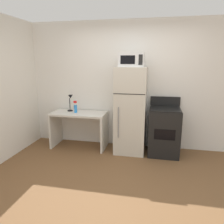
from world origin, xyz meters
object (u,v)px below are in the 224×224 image
(desk_lamp, at_px, (70,100))
(microwave, at_px, (132,60))
(spray_bottle, at_px, (76,108))
(desk, at_px, (79,123))
(refrigerator, at_px, (131,111))
(oven_range, at_px, (164,131))

(desk_lamp, bearing_deg, microwave, -5.26)
(desk_lamp, distance_m, microwave, 1.55)
(desk_lamp, distance_m, spray_bottle, 0.23)
(desk, height_order, refrigerator, refrigerator)
(desk, height_order, oven_range, oven_range)
(desk_lamp, relative_size, spray_bottle, 1.42)
(desk, relative_size, desk_lamp, 3.22)
(microwave, bearing_deg, desk, 178.18)
(refrigerator, height_order, microwave, microwave)
(desk_lamp, xyz_separation_m, microwave, (1.30, -0.12, 0.83))
(desk, xyz_separation_m, desk_lamp, (-0.21, 0.09, 0.47))
(spray_bottle, distance_m, microwave, 1.50)
(refrigerator, bearing_deg, microwave, -89.67)
(desk_lamp, relative_size, microwave, 0.77)
(oven_range, bearing_deg, desk_lamp, 177.15)
(desk_lamp, bearing_deg, spray_bottle, -34.70)
(refrigerator, bearing_deg, desk_lamp, 175.67)
(microwave, bearing_deg, refrigerator, 90.33)
(desk, bearing_deg, microwave, -1.82)
(desk, bearing_deg, oven_range, -0.42)
(desk_lamp, distance_m, oven_range, 2.03)
(desk_lamp, distance_m, refrigerator, 1.31)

